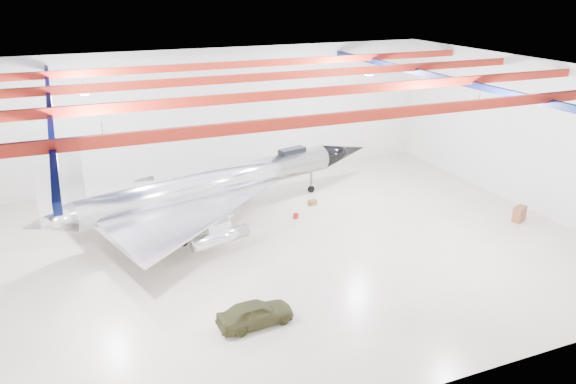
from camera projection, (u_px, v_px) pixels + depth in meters
name	position (u px, v px, depth m)	size (l,w,h in m)	color
floor	(273.00, 247.00, 36.08)	(40.00, 40.00, 0.00)	#BFB298
wall_back	(208.00, 115.00, 47.13)	(40.00, 40.00, 0.00)	silver
wall_right	(525.00, 134.00, 41.34)	(30.00, 30.00, 0.00)	silver
ceiling	(272.00, 75.00, 32.23)	(40.00, 40.00, 0.00)	#0A0F38
ceiling_structure	(272.00, 86.00, 32.46)	(39.50, 29.50, 1.08)	#9C1E11
jet_aircraft	(214.00, 187.00, 39.49)	(27.20, 19.43, 7.56)	silver
jeep	(255.00, 313.00, 27.70)	(1.54, 3.84, 1.31)	#3A3B1D
desk	(519.00, 214.00, 39.89)	(1.17, 0.58, 1.07)	brown
crate_ply	(205.00, 219.00, 39.90)	(0.55, 0.44, 0.38)	olive
toolbox_red	(178.00, 205.00, 42.48)	(0.44, 0.35, 0.31)	maroon
parts_bin	(313.00, 202.00, 42.86)	(0.58, 0.46, 0.40)	olive
crate_small	(152.00, 221.00, 39.64)	(0.39, 0.31, 0.27)	#59595B
tool_chest	(296.00, 216.00, 40.46)	(0.39, 0.39, 0.35)	maroon
oil_barrel	(215.00, 225.00, 39.00)	(0.47, 0.38, 0.33)	olive
spares_box	(244.00, 200.00, 43.38)	(0.38, 0.38, 0.34)	#59595B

